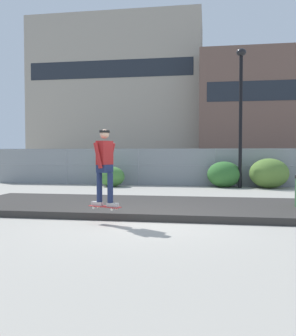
{
  "coord_description": "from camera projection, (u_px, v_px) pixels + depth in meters",
  "views": [
    {
      "loc": [
        1.53,
        -8.42,
        1.64
      ],
      "look_at": [
        -0.54,
        4.47,
        1.1
      ],
      "focal_mm": 39.42,
      "sensor_mm": 36.0,
      "label": 1
    }
  ],
  "objects": [
    {
      "name": "shrub_center",
      "position": [
        224.0,
        174.0,
        17.51
      ],
      "size": [
        1.59,
        1.3,
        1.23
      ],
      "color": "#336B2D",
      "rests_on": "ground_plane"
    },
    {
      "name": "shrub_right",
      "position": [
        269.0,
        173.0,
        17.05
      ],
      "size": [
        1.79,
        1.46,
        1.38
      ],
      "color": "#567A33",
      "rests_on": "ground_plane"
    },
    {
      "name": "skateboard",
      "position": [
        105.0,
        207.0,
        8.44
      ],
      "size": [
        0.82,
        0.48,
        0.07
      ],
      "color": "#B22D2D"
    },
    {
      "name": "gravel_berm",
      "position": [
        153.0,
        207.0,
        10.62
      ],
      "size": [
        11.06,
        3.81,
        0.18
      ],
      "primitive_type": "cube",
      "color": "#33302D",
      "rests_on": "ground_plane"
    },
    {
      "name": "shrub_left",
      "position": [
        112.0,
        177.0,
        17.83
      ],
      "size": [
        1.26,
        1.03,
        0.97
      ],
      "color": "#477F38",
      "rests_on": "ground_plane"
    },
    {
      "name": "office_block",
      "position": [
        289.0,
        110.0,
        50.53
      ],
      "size": [
        24.25,
        11.15,
        15.07
      ],
      "color": "brown",
      "rests_on": "ground_plane"
    },
    {
      "name": "chain_fence",
      "position": [
        176.0,
        167.0,
        18.37
      ],
      "size": [
        19.19,
        0.06,
        1.85
      ],
      "color": "gray",
      "rests_on": "ground_plane"
    },
    {
      "name": "skater",
      "position": [
        105.0,
        163.0,
        8.4
      ],
      "size": [
        0.71,
        0.62,
        1.75
      ],
      "color": "#B2ADA8",
      "rests_on": "skateboard"
    },
    {
      "name": "street_lamp",
      "position": [
        241.0,
        101.0,
        17.02
      ],
      "size": [
        0.44,
        0.44,
        6.44
      ],
      "color": "black",
      "rests_on": "ground_plane"
    },
    {
      "name": "parked_car_mid",
      "position": [
        174.0,
        167.0,
        20.62
      ],
      "size": [
        4.49,
        2.12,
        1.66
      ],
      "color": "maroon",
      "rests_on": "ground_plane"
    },
    {
      "name": "ground_plane",
      "position": [
        141.0,
        223.0,
        8.61
      ],
      "size": [
        120.0,
        120.0,
        0.0
      ],
      "primitive_type": "plane",
      "color": "#9E998E"
    },
    {
      "name": "parked_car_near",
      "position": [
        85.0,
        166.0,
        21.9
      ],
      "size": [
        4.54,
        2.24,
        1.66
      ],
      "color": "#B7BABF",
      "rests_on": "ground_plane"
    },
    {
      "name": "library_building",
      "position": [
        119.0,
        94.0,
        58.23
      ],
      "size": [
        25.9,
        11.6,
        21.88
      ],
      "color": "#9E9384",
      "rests_on": "ground_plane"
    }
  ]
}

